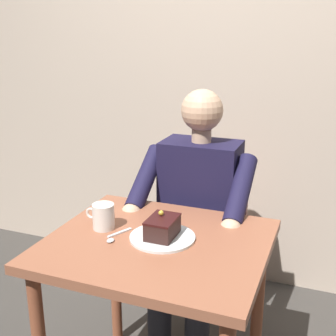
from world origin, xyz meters
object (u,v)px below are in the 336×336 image
at_px(dining_table, 157,268).
at_px(dessert_spoon, 115,237).
at_px(seated_person, 195,220).
at_px(chair, 205,235).
at_px(coffee_cup, 103,216).
at_px(cake_slice, 162,227).

height_order(dining_table, dessert_spoon, dessert_spoon).
bearing_deg(seated_person, chair, -90.00).
bearing_deg(coffee_cup, dining_table, 175.02).
bearing_deg(coffee_cup, chair, -111.07).
bearing_deg(dining_table, coffee_cup, -4.98).
bearing_deg(dining_table, chair, -90.00).
height_order(dining_table, seated_person, seated_person).
bearing_deg(dessert_spoon, dining_table, -165.26).
distance_m(chair, coffee_cup, 0.73).
xyz_separation_m(cake_slice, coffee_cup, (0.25, -0.00, 0.00)).
height_order(seated_person, coffee_cup, seated_person).
xyz_separation_m(dining_table, dessert_spoon, (0.15, 0.04, 0.12)).
bearing_deg(dining_table, cake_slice, -124.10).
bearing_deg(coffee_cup, seated_person, -118.18).
relative_size(seated_person, dessert_spoon, 8.86).
bearing_deg(seated_person, cake_slice, 91.71).
distance_m(dining_table, seated_person, 0.46).
distance_m(chair, dessert_spoon, 0.74).
xyz_separation_m(seated_person, dessert_spoon, (0.15, 0.50, 0.12)).
distance_m(cake_slice, coffee_cup, 0.25).
distance_m(chair, seated_person, 0.23).
distance_m(coffee_cup, dessert_spoon, 0.11).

